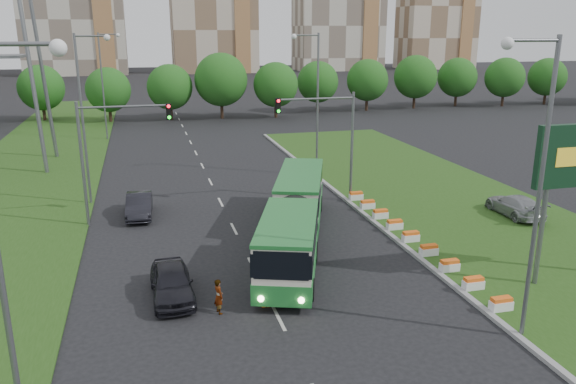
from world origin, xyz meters
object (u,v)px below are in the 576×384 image
object	(u,v)px
car_left_far	(139,205)
pedestrian	(219,296)
traffic_mast_median	(331,130)
car_left_near	(172,282)
car_median	(515,205)
articulated_bus	(291,216)
shopping_trolley	(266,299)
traffic_mast_left	(108,143)

from	to	relation	value
car_left_far	pedestrian	size ratio (longest dim) A/B	2.89
traffic_mast_median	car_left_near	world-z (taller)	traffic_mast_median
traffic_mast_median	car_median	xyz separation A→B (m)	(10.91, -6.51, -4.49)
traffic_mast_median	car_median	size ratio (longest dim) A/B	1.65
car_left_near	articulated_bus	bearing A→B (deg)	34.75
car_left_near	shopping_trolley	size ratio (longest dim) A/B	7.16
articulated_bus	car_median	xyz separation A→B (m)	(15.90, 1.03, -0.89)
car_left_near	car_median	world-z (taller)	car_left_near
traffic_mast_median	traffic_mast_left	world-z (taller)	same
traffic_mast_median	car_left_near	size ratio (longest dim) A/B	1.71
articulated_bus	traffic_mast_left	bearing A→B (deg)	166.78
car_left_far	pedestrian	distance (m)	15.34
car_left_near	car_median	bearing A→B (deg)	13.78
traffic_mast_median	traffic_mast_left	xyz separation A→B (m)	(-15.16, -1.00, 0.00)
car_left_far	pedestrian	bearing A→B (deg)	-74.88
car_median	pedestrian	bearing A→B (deg)	22.35
pedestrian	car_left_far	bearing A→B (deg)	-3.26
traffic_mast_median	articulated_bus	xyz separation A→B (m)	(-4.99, -7.55, -3.60)
car_median	shopping_trolley	world-z (taller)	car_median
traffic_mast_left	pedestrian	size ratio (longest dim) A/B	4.92
traffic_mast_left	car_left_near	distance (m)	13.00
car_left_near	shopping_trolley	xyz separation A→B (m)	(4.08, -1.88, -0.47)
car_left_near	pedestrian	bearing A→B (deg)	-47.78
traffic_mast_left	car_left_far	xyz separation A→B (m)	(1.61, 1.16, -4.58)
car_left_near	shopping_trolley	world-z (taller)	car_left_near
car_left_far	car_median	world-z (taller)	car_median
traffic_mast_median	traffic_mast_left	distance (m)	15.19
traffic_mast_left	car_left_near	world-z (taller)	traffic_mast_left
articulated_bus	car_left_near	distance (m)	8.94
car_left_near	traffic_mast_median	bearing A→B (deg)	45.01
traffic_mast_left	shopping_trolley	xyz separation A→B (m)	(7.08, -13.68, -5.03)
articulated_bus	car_left_near	world-z (taller)	articulated_bus
articulated_bus	car_left_far	xyz separation A→B (m)	(-8.56, 7.71, -0.97)
articulated_bus	car_left_far	distance (m)	11.56
car_median	traffic_mast_median	bearing A→B (deg)	-29.94
pedestrian	traffic_mast_median	bearing A→B (deg)	-50.36
articulated_bus	car_median	size ratio (longest dim) A/B	3.57
traffic_mast_median	car_left_far	distance (m)	14.30
traffic_mast_median	articulated_bus	bearing A→B (deg)	-123.45
articulated_bus	car_left_near	bearing A→B (deg)	-124.24
car_left_near	car_left_far	size ratio (longest dim) A/B	1.00
shopping_trolley	car_left_far	bearing A→B (deg)	115.58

